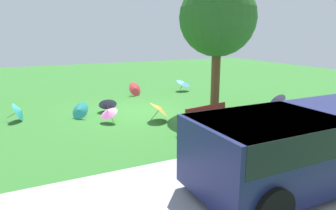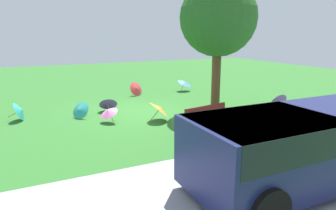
% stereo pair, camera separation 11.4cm
% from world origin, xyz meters
% --- Properties ---
extents(ground, '(40.00, 40.00, 0.00)m').
position_xyz_m(ground, '(0.00, 0.00, 0.00)').
color(ground, '#2D6B28').
extents(road_strip, '(40.00, 4.16, 0.01)m').
position_xyz_m(road_strip, '(0.00, 6.74, 0.00)').
color(road_strip, '#9E9EA3').
rests_on(road_strip, ground).
extents(van_dark, '(4.61, 2.14, 1.53)m').
position_xyz_m(van_dark, '(-0.68, 6.88, 0.91)').
color(van_dark, '#191E4C').
rests_on(van_dark, ground).
extents(park_bench, '(1.66, 0.75, 0.90)m').
position_xyz_m(park_bench, '(-0.88, 3.25, 0.47)').
color(park_bench, maroon).
rests_on(park_bench, ground).
extents(shade_tree, '(2.90, 2.90, 5.04)m').
position_xyz_m(shade_tree, '(-2.80, 1.08, 3.56)').
color(shade_tree, brown).
rests_on(shade_tree, ground).
extents(parasol_teal_0, '(0.71, 0.76, 0.71)m').
position_xyz_m(parasol_teal_0, '(4.21, -0.72, 0.35)').
color(parasol_teal_0, tan).
rests_on(parasol_teal_0, ground).
extents(parasol_purple_0, '(0.81, 0.70, 0.62)m').
position_xyz_m(parasol_purple_0, '(1.08, -0.67, 0.32)').
color(parasol_purple_0, tan).
rests_on(parasol_purple_0, ground).
extents(parasol_red_1, '(0.83, 0.71, 0.70)m').
position_xyz_m(parasol_red_1, '(-0.98, -3.09, 0.35)').
color(parasol_red_1, tan).
rests_on(parasol_red_1, ground).
extents(parasol_orange_0, '(0.81, 0.91, 0.76)m').
position_xyz_m(parasol_orange_0, '(-0.23, 1.44, 0.44)').
color(parasol_orange_0, tan).
rests_on(parasol_orange_0, ground).
extents(parasol_teal_1, '(0.79, 0.82, 0.62)m').
position_xyz_m(parasol_teal_1, '(2.27, -0.11, 0.31)').
color(parasol_teal_1, tan).
rests_on(parasol_teal_1, ground).
extents(parasol_purple_1, '(0.79, 0.76, 0.75)m').
position_xyz_m(parasol_purple_1, '(-5.06, 2.11, 0.37)').
color(parasol_purple_1, tan).
rests_on(parasol_purple_1, ground).
extents(parasol_pink_0, '(0.80, 0.81, 0.59)m').
position_xyz_m(parasol_pink_0, '(1.47, 0.91, 0.38)').
color(parasol_pink_0, tan).
rests_on(parasol_pink_0, ground).
extents(parasol_blue_0, '(1.07, 1.07, 0.68)m').
position_xyz_m(parasol_blue_0, '(-3.71, -3.13, 0.46)').
color(parasol_blue_0, tan).
rests_on(parasol_blue_0, ground).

